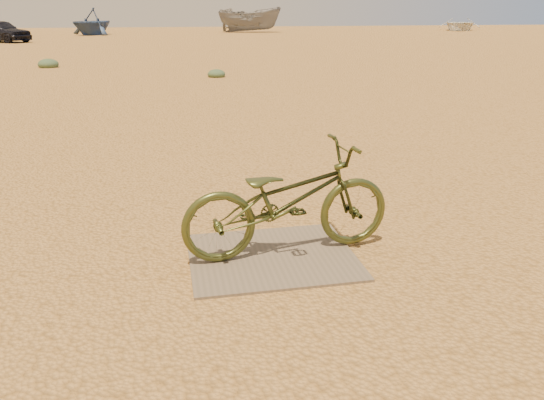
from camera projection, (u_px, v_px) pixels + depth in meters
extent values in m
plane|color=tan|center=(250.00, 236.00, 4.94)|extent=(120.00, 120.00, 0.00)
cube|color=brown|center=(272.00, 256.00, 4.52)|extent=(1.40, 1.16, 0.02)
imported|color=#3F461F|center=(288.00, 200.00, 4.42)|extent=(1.86, 0.81, 0.95)
imported|color=black|center=(0.00, 31.00, 33.03)|extent=(4.20, 3.61, 1.36)
imported|color=#364E7A|center=(92.00, 21.00, 41.74)|extent=(5.10, 5.19, 2.07)
imported|color=gray|center=(250.00, 20.00, 46.73)|extent=(5.85, 3.31, 2.14)
imported|color=silver|center=(460.00, 24.00, 51.04)|extent=(6.19, 6.75, 1.14)
ellipsoid|color=#4C6242|center=(217.00, 77.00, 16.43)|extent=(0.55, 0.55, 0.30)
ellipsoid|color=#4C6242|center=(49.00, 67.00, 19.09)|extent=(0.72, 0.72, 0.39)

